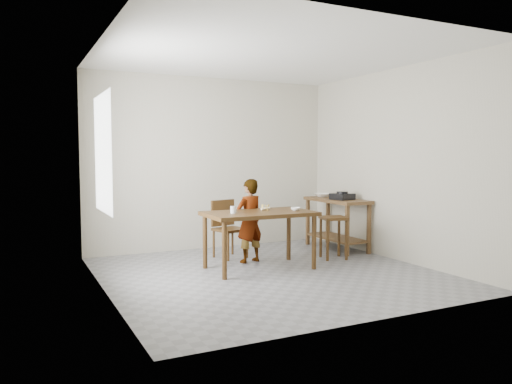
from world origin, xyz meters
name	(u,v)px	position (x,y,z in m)	size (l,w,h in m)	color
floor	(270,275)	(0.00, 0.00, -0.02)	(4.00, 4.00, 0.04)	slate
ceiling	(271,53)	(0.00, 0.00, 2.72)	(4.00, 4.00, 0.04)	white
wall_back	(211,164)	(0.00, 2.02, 1.35)	(4.00, 0.04, 2.70)	beige
wall_front	(379,170)	(0.00, -2.02, 1.35)	(4.00, 0.04, 2.70)	beige
wall_left	(101,168)	(-2.02, 0.00, 1.35)	(0.04, 4.00, 2.70)	beige
wall_right	(397,165)	(2.02, 0.00, 1.35)	(0.04, 4.00, 2.70)	beige
window_pane	(103,153)	(-1.97, 0.20, 1.50)	(0.02, 1.10, 1.30)	silver
dining_table	(259,240)	(0.00, 0.30, 0.38)	(1.40, 0.80, 0.75)	#3E2711
prep_counter	(337,224)	(1.72, 1.00, 0.40)	(0.50, 1.20, 0.80)	brown
child	(249,221)	(0.06, 0.73, 0.58)	(0.42, 0.28, 1.16)	white
dining_chair	(230,229)	(-0.06, 1.12, 0.41)	(0.40, 0.40, 0.83)	#3E2711
stool	(333,238)	(1.25, 0.41, 0.30)	(0.34, 0.34, 0.61)	#3E2711
glass_tumbler	(233,210)	(-0.37, 0.29, 0.79)	(0.07, 0.07, 0.09)	silver
small_bowl	(295,209)	(0.50, 0.22, 0.77)	(0.13, 0.13, 0.04)	white
banana	(266,208)	(0.16, 0.44, 0.78)	(0.15, 0.11, 0.05)	#DEB950
serving_bowl	(323,195)	(1.69, 1.36, 0.83)	(0.24, 0.24, 0.06)	white
gas_burner	(342,197)	(1.69, 0.82, 0.85)	(0.29, 0.29, 0.10)	black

